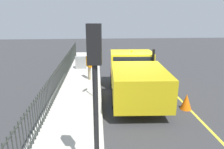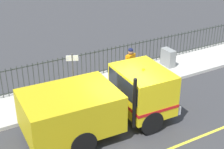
# 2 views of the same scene
# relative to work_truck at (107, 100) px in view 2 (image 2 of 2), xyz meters

# --- Properties ---
(ground_plane) EXTENTS (52.67, 52.67, 0.00)m
(ground_plane) POSITION_rel_work_truck_xyz_m (-0.19, -0.62, -1.24)
(ground_plane) COLOR #38383A
(ground_plane) RESTS_ON ground
(sidewalk_slab) EXTENTS (2.56, 23.94, 0.16)m
(sidewalk_slab) POSITION_rel_work_truck_xyz_m (3.07, -0.62, -1.16)
(sidewalk_slab) COLOR beige
(sidewalk_slab) RESTS_ON ground
(work_truck) EXTENTS (2.70, 5.94, 2.47)m
(work_truck) POSITION_rel_work_truck_xyz_m (0.00, 0.00, 0.00)
(work_truck) COLOR yellow
(work_truck) RESTS_ON ground
(worker_standing) EXTENTS (0.41, 0.62, 1.83)m
(worker_standing) POSITION_rel_work_truck_xyz_m (2.49, -2.65, 0.03)
(worker_standing) COLOR orange
(worker_standing) RESTS_ON sidewalk_slab
(iron_fence) EXTENTS (0.04, 20.39, 1.37)m
(iron_fence) POSITION_rel_work_truck_xyz_m (4.11, -0.62, -0.39)
(iron_fence) COLOR #2D332D
(iron_fence) RESTS_ON sidewalk_slab
(utility_cabinet) EXTENTS (0.83, 0.41, 0.93)m
(utility_cabinet) POSITION_rel_work_truck_xyz_m (3.24, -5.56, -0.62)
(utility_cabinet) COLOR gray
(utility_cabinet) RESTS_ON sidewalk_slab
(street_sign) EXTENTS (0.24, 0.47, 2.33)m
(street_sign) POSITION_rel_work_truck_xyz_m (2.08, 0.46, 0.37)
(street_sign) COLOR #4C4C4C
(street_sign) RESTS_ON sidewalk_slab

